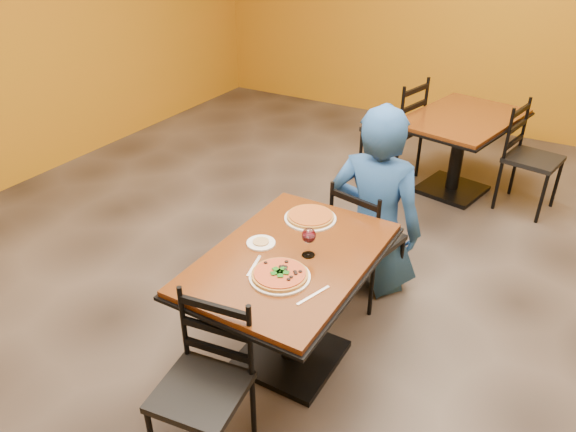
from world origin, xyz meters
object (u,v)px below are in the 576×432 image
Objects in this scene: table_second at (460,136)px; pizza_far at (310,216)px; table_main at (291,284)px; chair_second_left at (392,129)px; side_plate at (261,243)px; wine_glass at (309,241)px; chair_main_near at (201,392)px; diner at (377,200)px; chair_second_right at (533,160)px; pizza_main at (280,274)px; plate_far at (310,218)px; plate_main at (280,277)px; chair_main_far at (367,239)px.

pizza_far is (-0.32, -2.30, 0.21)m from table_second.
chair_second_left reaches higher than table_main.
side_plate is 0.29m from wine_glass.
table_second is 2.33m from pizza_far.
table_second is 1.59× the size of chair_main_near.
diner is (-0.12, -1.72, 0.11)m from table_second.
chair_second_left is 1.07× the size of chair_second_right.
pizza_main is 0.61m from plate_far.
diner reaches higher than chair_main_near.
pizza_far reaches higher than side_plate.
plate_main is at bearing -76.42° from pizza_far.
table_main and table_second have the same top height.
chair_second_left is 3.24× the size of plate_main.
chair_main_far is 0.59m from pizza_far.
wine_glass is at bearing -63.40° from pizza_far.
side_plate is (0.22, -2.67, 0.25)m from chair_second_left.
diner is (0.52, -1.72, 0.16)m from chair_second_left.
wine_glass is (-0.15, -2.64, 0.28)m from table_second.
table_main is at bearing 93.66° from chair_main_far.
plate_far is at bearing 66.18° from diner.
table_second is 1.58× the size of chair_main_far.
chair_second_left is 6.28× the size of side_plate.
chair_main_near is 4.77× the size of wine_glass.
pizza_main is at bearing -76.42° from plate_far.
wine_glass is (0.17, -0.34, 0.08)m from plate_far.
side_plate is at bearing 139.33° from pizza_main.
chair_main_far is 1.08m from plate_main.
chair_second_left is (-0.41, 2.68, -0.05)m from table_main.
wine_glass reaches higher than table_second.
diner is at bearing 71.11° from pizza_far.
diner is at bearing -94.03° from table_second.
chair_main_near is (-0.03, -0.77, -0.13)m from table_main.
pizza_far is at bearing 167.90° from chair_second_right.
chair_second_right is (0.91, 3.46, 0.04)m from chair_main_near.
wine_glass is at bearing 83.35° from pizza_main.
chair_main_far is 4.81× the size of wine_glass.
table_second is at bearing 85.06° from table_main.
plate_far is at bearing 20.84° from chair_second_left.
chair_main_near is at bearing -94.36° from table_second.
diner reaches higher than chair_main_far.
chair_second_left is at bearing 99.19° from plate_main.
diner is at bearing 83.44° from table_main.
diner is (-0.77, -1.72, 0.20)m from chair_second_right.
chair_main_far is 0.65× the size of diner.
table_main is 0.90× the size of table_second.
plate_far is 1.11× the size of pizza_far.
diner reaches higher than side_plate.
plate_main is at bearing -93.51° from table_second.
table_main is at bearing -77.18° from pizza_far.
chair_second_left reaches higher than chair_main_far.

